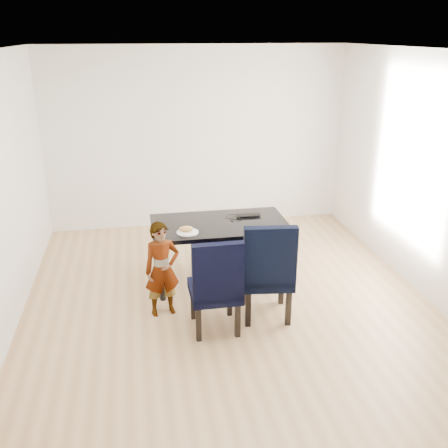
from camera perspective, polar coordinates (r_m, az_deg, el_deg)
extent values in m
cube|color=tan|center=(5.76, 0.36, -8.67)|extent=(4.50, 5.00, 0.01)
cube|color=white|center=(5.00, 0.43, 19.37)|extent=(4.50, 5.00, 0.01)
cube|color=white|center=(7.63, -3.13, 9.70)|extent=(4.50, 0.01, 2.70)
cube|color=silver|center=(2.99, 9.42, -9.51)|extent=(4.50, 0.01, 2.70)
cube|color=silver|center=(6.05, 21.99, 5.13)|extent=(0.01, 5.00, 2.70)
cube|color=black|center=(6.03, -0.51, -3.20)|extent=(1.60, 0.90, 0.75)
cube|color=black|center=(5.02, -1.09, -6.73)|extent=(0.50, 0.52, 1.03)
cube|color=black|center=(5.25, 4.87, -5.05)|extent=(0.59, 0.61, 1.10)
imported|color=red|center=(5.31, -7.09, -5.16)|extent=(0.43, 0.32, 1.04)
cylinder|color=white|center=(5.61, -4.19, -0.95)|extent=(0.29, 0.29, 0.01)
ellipsoid|color=#C08E44|center=(5.60, -4.36, -0.54)|extent=(0.17, 0.08, 0.07)
imported|color=black|center=(6.13, 2.73, 1.11)|extent=(0.29, 0.19, 0.02)
torus|color=black|center=(5.98, 1.36, 0.49)|extent=(0.17, 0.17, 0.01)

